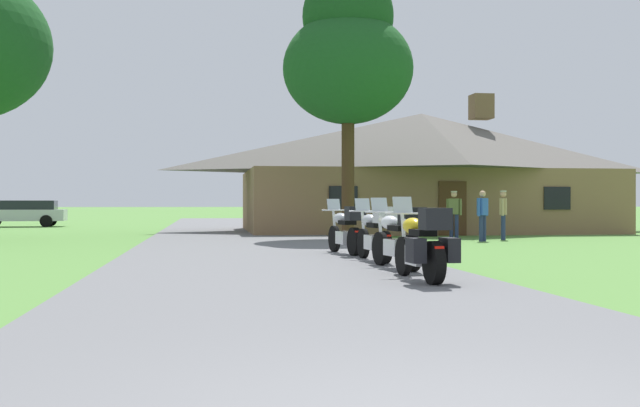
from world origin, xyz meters
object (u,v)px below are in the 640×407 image
at_px(bystander_olive_shirt_beside_signpost, 454,212).
at_px(tree_by_lodge_front, 348,54).
at_px(motorcycle_silver_farthest_in_row, 346,230).
at_px(motorcycle_yellow_nearest_to_camera, 423,245).
at_px(bystander_blue_shirt_by_tree, 483,213).
at_px(bystander_tan_shirt_near_lodge, 503,212).
at_px(motorcycle_white_second_in_row, 398,238).
at_px(motorcycle_silver_third_in_row, 375,234).
at_px(parked_silver_suv_far_left, 22,212).

height_order(bystander_olive_shirt_beside_signpost, tree_by_lodge_front, tree_by_lodge_front).
bearing_deg(motorcycle_silver_farthest_in_row, motorcycle_yellow_nearest_to_camera, -98.72).
bearing_deg(motorcycle_silver_farthest_in_row, bystander_blue_shirt_by_tree, 39.02).
bearing_deg(motorcycle_silver_farthest_in_row, bystander_tan_shirt_near_lodge, 37.80).
bearing_deg(bystander_blue_shirt_by_tree, motorcycle_yellow_nearest_to_camera, -152.91).
xyz_separation_m(bystander_blue_shirt_by_tree, tree_by_lodge_front, (-4.14, 1.82, 5.45)).
relative_size(motorcycle_white_second_in_row, motorcycle_silver_third_in_row, 1.00).
height_order(bystander_tan_shirt_near_lodge, bystander_blue_shirt_by_tree, bystander_tan_shirt_near_lodge).
bearing_deg(parked_silver_suv_far_left, bystander_tan_shirt_near_lodge, -135.32).
bearing_deg(tree_by_lodge_front, motorcycle_white_second_in_row, -96.45).
xyz_separation_m(motorcycle_yellow_nearest_to_camera, bystander_olive_shirt_beside_signpost, (5.43, 14.72, 0.34)).
distance_m(motorcycle_white_second_in_row, motorcycle_silver_third_in_row, 1.88).
height_order(motorcycle_yellow_nearest_to_camera, bystander_blue_shirt_by_tree, bystander_blue_shirt_by_tree).
height_order(bystander_tan_shirt_near_lodge, tree_by_lodge_front, tree_by_lodge_front).
bearing_deg(motorcycle_white_second_in_row, motorcycle_yellow_nearest_to_camera, -102.98).
bearing_deg(tree_by_lodge_front, motorcycle_silver_farthest_in_row, -100.96).
relative_size(motorcycle_yellow_nearest_to_camera, motorcycle_white_second_in_row, 1.00).
xyz_separation_m(motorcycle_yellow_nearest_to_camera, bystander_blue_shirt_by_tree, (5.70, 12.62, 0.32)).
relative_size(motorcycle_silver_third_in_row, bystander_blue_shirt_by_tree, 1.25).
bearing_deg(bystander_tan_shirt_near_lodge, motorcycle_white_second_in_row, 176.42).
height_order(motorcycle_white_second_in_row, bystander_olive_shirt_beside_signpost, bystander_olive_shirt_beside_signpost).
xyz_separation_m(bystander_olive_shirt_beside_signpost, bystander_blue_shirt_by_tree, (0.27, -2.09, -0.02)).
bearing_deg(tree_by_lodge_front, bystander_tan_shirt_near_lodge, -10.38).
xyz_separation_m(bystander_tan_shirt_near_lodge, parked_silver_suv_far_left, (-19.73, 17.67, -0.17)).
distance_m(motorcycle_silver_third_in_row, motorcycle_silver_farthest_in_row, 2.23).
relative_size(bystander_olive_shirt_beside_signpost, parked_silver_suv_far_left, 0.36).
height_order(motorcycle_silver_third_in_row, parked_silver_suv_far_left, parked_silver_suv_far_left).
bearing_deg(motorcycle_white_second_in_row, bystander_blue_shirt_by_tree, 53.64).
bearing_deg(motorcycle_silver_farthest_in_row, motorcycle_white_second_in_row, -96.21).
distance_m(bystander_blue_shirt_by_tree, tree_by_lodge_front, 7.08).
xyz_separation_m(bystander_olive_shirt_beside_signpost, parked_silver_suv_far_left, (-18.40, 16.44, -0.17)).
bearing_deg(parked_silver_suv_far_left, motorcycle_yellow_nearest_to_camera, -160.88).
bearing_deg(bystander_tan_shirt_near_lodge, bystander_blue_shirt_by_tree, 155.74).
xyz_separation_m(motorcycle_white_second_in_row, bystander_tan_shirt_near_lodge, (6.59, 11.30, 0.33)).
bearing_deg(bystander_tan_shirt_near_lodge, motorcycle_yellow_nearest_to_camera, -179.96).
relative_size(bystander_blue_shirt_by_tree, tree_by_lodge_front, 0.18).
xyz_separation_m(bystander_tan_shirt_near_lodge, bystander_blue_shirt_by_tree, (-1.06, -0.86, -0.02)).
distance_m(motorcycle_yellow_nearest_to_camera, motorcycle_white_second_in_row, 2.19).
relative_size(motorcycle_silver_third_in_row, bystander_olive_shirt_beside_signpost, 1.24).
xyz_separation_m(motorcycle_silver_farthest_in_row, bystander_blue_shirt_by_tree, (5.72, 6.34, 0.31)).
bearing_deg(bystander_tan_shirt_near_lodge, motorcycle_silver_farthest_in_row, 163.38).
distance_m(motorcycle_white_second_in_row, bystander_olive_shirt_beside_signpost, 13.60).
bearing_deg(bystander_blue_shirt_by_tree, motorcycle_silver_farthest_in_row, -170.68).
xyz_separation_m(motorcycle_silver_third_in_row, bystander_tan_shirt_near_lodge, (6.58, 9.42, 0.33)).
relative_size(motorcycle_silver_third_in_row, motorcycle_silver_farthest_in_row, 1.00).
xyz_separation_m(motorcycle_yellow_nearest_to_camera, motorcycle_white_second_in_row, (0.17, 2.18, 0.01)).
xyz_separation_m(motorcycle_silver_third_in_row, parked_silver_suv_far_left, (-13.14, 27.09, 0.16)).
xyz_separation_m(motorcycle_white_second_in_row, tree_by_lodge_front, (1.39, 12.26, 5.76)).
relative_size(motorcycle_yellow_nearest_to_camera, tree_by_lodge_front, 0.22).
bearing_deg(motorcycle_silver_third_in_row, parked_silver_suv_far_left, 111.04).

